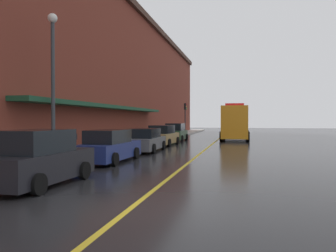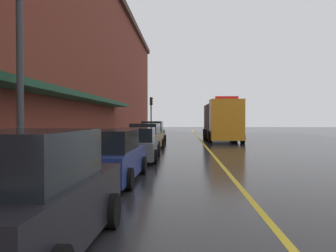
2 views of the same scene
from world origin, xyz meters
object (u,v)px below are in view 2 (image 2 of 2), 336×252
(parked_car_4, at_px, (153,133))
(street_lamp_left, at_px, (20,27))
(parked_car_1, at_px, (109,157))
(traffic_light_near, at_px, (151,109))
(parked_car_3, at_px, (146,137))
(utility_truck, at_px, (222,121))
(parked_car_2, at_px, (137,145))
(parking_meter_1, at_px, (56,151))
(parked_car_0, at_px, (31,198))

(parked_car_4, xyz_separation_m, street_lamp_left, (-1.90, -19.35, 3.57))
(parked_car_1, relative_size, traffic_light_near, 1.12)
(parked_car_1, xyz_separation_m, parked_car_3, (-0.00, 11.50, 0.02))
(street_lamp_left, bearing_deg, utility_truck, 70.99)
(parked_car_1, relative_size, parked_car_2, 0.98)
(parking_meter_1, bearing_deg, street_lamp_left, -122.47)
(parked_car_2, height_order, parking_meter_1, parked_car_2)
(parking_meter_1, xyz_separation_m, street_lamp_left, (-0.60, -0.94, 3.34))
(parked_car_0, xyz_separation_m, parked_car_1, (-0.13, 6.24, -0.08))
(utility_truck, bearing_deg, parked_car_4, -62.14)
(utility_truck, bearing_deg, street_lamp_left, -19.52)
(traffic_light_near, bearing_deg, parked_car_3, -86.08)
(parked_car_1, distance_m, parking_meter_1, 1.77)
(parking_meter_1, bearing_deg, parked_car_2, 78.21)
(parked_car_3, distance_m, traffic_light_near, 18.82)
(parked_car_0, distance_m, utility_truck, 27.30)
(parked_car_0, xyz_separation_m, utility_truck, (5.69, 26.68, 0.94))
(parked_car_0, height_order, parked_car_2, parked_car_0)
(parked_car_2, xyz_separation_m, parked_car_4, (-0.16, 11.41, 0.09))
(parked_car_2, bearing_deg, parked_car_4, -0.65)
(parked_car_0, height_order, parked_car_3, parked_car_0)
(parked_car_0, bearing_deg, street_lamp_left, 27.95)
(parked_car_3, bearing_deg, parking_meter_1, 176.22)
(parked_car_2, relative_size, parked_car_4, 1.16)
(utility_truck, bearing_deg, parked_car_1, -16.39)
(parked_car_4, height_order, traffic_light_near, traffic_light_near)
(parked_car_4, distance_m, parking_meter_1, 18.45)
(street_lamp_left, bearing_deg, traffic_light_near, 88.82)
(parked_car_4, bearing_deg, traffic_light_near, 5.90)
(parked_car_2, relative_size, street_lamp_left, 0.71)
(parked_car_2, distance_m, parked_car_3, 5.63)
(parked_car_2, distance_m, parked_car_4, 11.41)
(parked_car_4, distance_m, street_lamp_left, 19.76)
(parked_car_3, bearing_deg, parked_car_1, -177.73)
(parked_car_4, relative_size, street_lamp_left, 0.61)
(traffic_light_near, bearing_deg, parking_meter_1, -90.11)
(parked_car_4, distance_m, utility_truck, 6.72)
(parked_car_2, bearing_deg, traffic_light_near, 1.85)
(parked_car_0, height_order, traffic_light_near, traffic_light_near)
(parked_car_1, height_order, traffic_light_near, traffic_light_near)
(parked_car_1, bearing_deg, parking_meter_1, 131.33)
(traffic_light_near, bearing_deg, parked_car_0, -87.79)
(parked_car_3, relative_size, utility_truck, 0.56)
(parked_car_4, relative_size, utility_truck, 0.50)
(parked_car_1, distance_m, parked_car_2, 5.87)
(street_lamp_left, distance_m, traffic_light_near, 32.23)
(parked_car_4, height_order, parking_meter_1, parked_car_4)
(parked_car_1, relative_size, parking_meter_1, 3.62)
(parked_car_4, bearing_deg, parked_car_1, -179.49)
(parked_car_0, distance_m, parked_car_1, 6.24)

